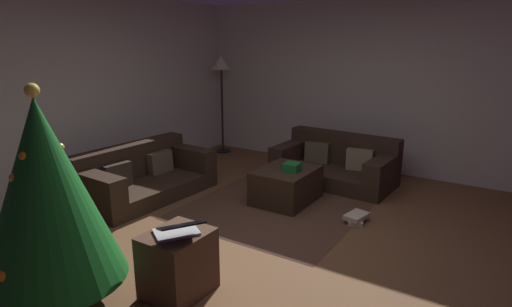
% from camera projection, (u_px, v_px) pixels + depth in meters
% --- Properties ---
extents(ground_plane, '(6.40, 6.40, 0.00)m').
position_uv_depth(ground_plane, '(277.00, 248.00, 4.21)').
color(ground_plane, brown).
extents(rear_partition, '(6.40, 0.12, 2.60)m').
position_uv_depth(rear_partition, '(69.00, 95.00, 5.50)').
color(rear_partition, beige).
rests_on(rear_partition, ground_plane).
extents(corner_partition, '(0.12, 6.40, 2.60)m').
position_uv_depth(corner_partition, '(382.00, 87.00, 6.41)').
color(corner_partition, beige).
rests_on(corner_partition, ground_plane).
extents(couch_left, '(1.79, 0.98, 0.66)m').
position_uv_depth(couch_left, '(142.00, 176.00, 5.57)').
color(couch_left, '#332319').
rests_on(couch_left, ground_plane).
extents(couch_right, '(0.98, 1.70, 0.67)m').
position_uv_depth(couch_right, '(336.00, 164.00, 6.13)').
color(couch_right, '#332319').
rests_on(couch_right, ground_plane).
extents(ottoman, '(0.83, 0.65, 0.43)m').
position_uv_depth(ottoman, '(286.00, 185.00, 5.37)').
color(ottoman, '#332319').
rests_on(ottoman, ground_plane).
extents(gift_box, '(0.20, 0.20, 0.10)m').
position_uv_depth(gift_box, '(292.00, 167.00, 5.22)').
color(gift_box, '#19662D').
rests_on(gift_box, ottoman).
extents(tv_remote, '(0.07, 0.16, 0.02)m').
position_uv_depth(tv_remote, '(293.00, 170.00, 5.23)').
color(tv_remote, black).
rests_on(tv_remote, ottoman).
extents(christmas_tree, '(1.05, 1.05, 1.72)m').
position_uv_depth(christmas_tree, '(46.00, 192.00, 3.06)').
color(christmas_tree, brown).
rests_on(christmas_tree, ground_plane).
extents(side_table, '(0.52, 0.44, 0.53)m').
position_uv_depth(side_table, '(178.00, 263.00, 3.40)').
color(side_table, '#4C3323').
rests_on(side_table, ground_plane).
extents(laptop, '(0.49, 0.51, 0.18)m').
position_uv_depth(laptop, '(178.00, 230.00, 3.27)').
color(laptop, silver).
rests_on(laptop, side_table).
extents(book_stack, '(0.32, 0.24, 0.10)m').
position_uv_depth(book_stack, '(356.00, 218.00, 4.78)').
color(book_stack, beige).
rests_on(book_stack, ground_plane).
extents(corner_lamp, '(0.36, 0.36, 1.73)m').
position_uv_depth(corner_lamp, '(221.00, 70.00, 7.42)').
color(corner_lamp, black).
rests_on(corner_lamp, ground_plane).
extents(area_rug, '(2.60, 2.00, 0.01)m').
position_uv_depth(area_rug, '(286.00, 201.00, 5.43)').
color(area_rug, '#503426').
rests_on(area_rug, ground_plane).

